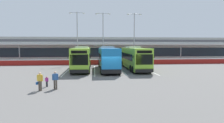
# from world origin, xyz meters

# --- Properties ---
(ground_plane) EXTENTS (200.00, 200.00, 0.00)m
(ground_plane) POSITION_xyz_m (0.00, 0.00, 0.00)
(ground_plane) COLOR #605E5B
(terminal_building) EXTENTS (70.00, 13.00, 6.00)m
(terminal_building) POSITION_xyz_m (-0.00, 26.91, 3.01)
(terminal_building) COLOR silver
(terminal_building) RESTS_ON ground
(red_barrier_wall) EXTENTS (60.00, 0.40, 1.10)m
(red_barrier_wall) POSITION_xyz_m (0.00, 14.50, 0.56)
(red_barrier_wall) COLOR maroon
(red_barrier_wall) RESTS_ON ground
(coach_bus_leftmost) EXTENTS (2.99, 12.17, 3.78)m
(coach_bus_leftmost) POSITION_xyz_m (-4.13, 6.66, 1.79)
(coach_bus_leftmost) COLOR #8CC633
(coach_bus_leftmost) RESTS_ON ground
(coach_bus_left_centre) EXTENTS (2.99, 12.17, 3.78)m
(coach_bus_left_centre) POSITION_xyz_m (-0.00, 5.76, 1.79)
(coach_bus_left_centre) COLOR #1972B7
(coach_bus_left_centre) RESTS_ON ground
(coach_bus_centre) EXTENTS (2.99, 12.17, 3.78)m
(coach_bus_centre) POSITION_xyz_m (4.42, 6.45, 1.79)
(coach_bus_centre) COLOR #8CC633
(coach_bus_centre) RESTS_ON ground
(bay_stripe_far_west) EXTENTS (0.14, 13.00, 0.01)m
(bay_stripe_far_west) POSITION_xyz_m (-6.30, 6.00, 0.00)
(bay_stripe_far_west) COLOR silver
(bay_stripe_far_west) RESTS_ON ground
(bay_stripe_west) EXTENTS (0.14, 13.00, 0.01)m
(bay_stripe_west) POSITION_xyz_m (-2.10, 6.00, 0.00)
(bay_stripe_west) COLOR silver
(bay_stripe_west) RESTS_ON ground
(bay_stripe_mid_west) EXTENTS (0.14, 13.00, 0.01)m
(bay_stripe_mid_west) POSITION_xyz_m (2.10, 6.00, 0.00)
(bay_stripe_mid_west) COLOR silver
(bay_stripe_mid_west) RESTS_ON ground
(bay_stripe_centre) EXTENTS (0.14, 13.00, 0.01)m
(bay_stripe_centre) POSITION_xyz_m (6.30, 6.00, 0.00)
(bay_stripe_centre) COLOR silver
(bay_stripe_centre) RESTS_ON ground
(pedestrian_with_handbag) EXTENTS (0.64, 0.47, 1.62)m
(pedestrian_with_handbag) POSITION_xyz_m (-6.81, -7.36, 0.86)
(pedestrian_with_handbag) COLOR #4C4238
(pedestrian_with_handbag) RESTS_ON ground
(pedestrian_in_dark_coat) EXTENTS (0.54, 0.30, 1.62)m
(pedestrian_in_dark_coat) POSITION_xyz_m (-5.61, -6.93, 0.87)
(pedestrian_in_dark_coat) COLOR #4C4238
(pedestrian_in_dark_coat) RESTS_ON ground
(pedestrian_child) EXTENTS (0.33, 0.24, 1.00)m
(pedestrian_child) POSITION_xyz_m (-6.61, -5.84, 0.54)
(pedestrian_child) COLOR black
(pedestrian_child) RESTS_ON ground
(lamp_post_west) EXTENTS (3.24, 0.28, 11.00)m
(lamp_post_west) POSITION_xyz_m (-5.69, 16.88, 6.29)
(lamp_post_west) COLOR #9E9EA3
(lamp_post_west) RESTS_ON ground
(lamp_post_centre) EXTENTS (3.24, 0.28, 11.00)m
(lamp_post_centre) POSITION_xyz_m (-0.18, 17.27, 6.29)
(lamp_post_centre) COLOR #9E9EA3
(lamp_post_centre) RESTS_ON ground
(lamp_post_east) EXTENTS (3.24, 0.28, 11.00)m
(lamp_post_east) POSITION_xyz_m (6.74, 17.37, 6.29)
(lamp_post_east) COLOR #9E9EA3
(lamp_post_east) RESTS_ON ground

